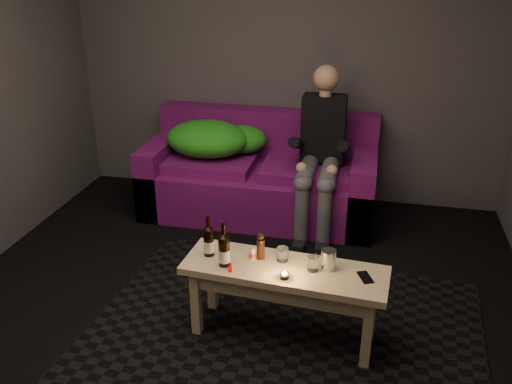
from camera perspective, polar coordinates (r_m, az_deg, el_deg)
floor at (r=3.54m, az=-3.48°, el=-14.73°), size 4.50×4.50×0.00m
room at (r=3.26m, az=-1.93°, el=13.94°), size 4.50×4.50×4.50m
rug at (r=3.57m, az=2.99°, el=-14.21°), size 2.56×1.95×0.01m
sofa at (r=4.94m, az=0.49°, el=1.51°), size 2.04×0.92×0.88m
green_blanket at (r=4.91m, az=-4.47°, el=5.59°), size 0.90×0.61×0.31m
person at (r=4.57m, az=6.83°, el=4.64°), size 0.37×0.85×1.36m
coffee_table at (r=3.29m, az=2.99°, el=-9.21°), size 1.24×0.47×0.50m
beer_bottle_a at (r=3.33m, az=-4.99°, el=-5.16°), size 0.07×0.07×0.26m
beer_bottle_b at (r=3.22m, az=-3.39°, el=-6.11°), size 0.07×0.07×0.28m
salt_shaker at (r=3.30m, az=-0.36°, el=-6.47°), size 0.05×0.05×0.08m
pepper_mill at (r=3.30m, az=0.50°, el=-6.01°), size 0.06×0.06×0.13m
tumbler_back at (r=3.29m, az=2.81°, el=-6.56°), size 0.08×0.08×0.09m
tealight at (r=3.14m, az=3.03°, el=-8.71°), size 0.06×0.06×0.04m
tumbler_front at (r=3.21m, az=6.03°, el=-7.49°), size 0.08×0.08×0.09m
steel_cup at (r=3.23m, az=7.64°, el=-7.07°), size 0.11×0.11×0.12m
smartphone at (r=3.21m, az=11.42°, el=-8.79°), size 0.11×0.14×0.01m
red_lighter at (r=3.23m, az=-2.79°, el=-7.98°), size 0.05×0.08×0.01m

